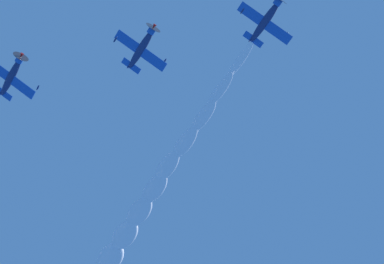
# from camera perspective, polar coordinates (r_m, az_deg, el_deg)

# --- Properties ---
(airplane_lead) EXTENTS (7.21, 6.77, 3.13)m
(airplane_lead) POSITION_cam_1_polar(r_m,az_deg,el_deg) (67.44, 7.94, 11.80)
(airplane_lead) COLOR navy
(airplane_left_wingman) EXTENTS (7.21, 6.77, 3.11)m
(airplane_left_wingman) POSITION_cam_1_polar(r_m,az_deg,el_deg) (68.59, -5.39, 9.00)
(airplane_left_wingman) COLOR navy
(airplane_right_wingman) EXTENTS (7.15, 6.78, 3.17)m
(airplane_right_wingman) POSITION_cam_1_polar(r_m,az_deg,el_deg) (72.89, -18.74, 5.75)
(airplane_right_wingman) COLOR navy
(smoke_trail_lead) EXTENTS (16.12, 40.51, 5.20)m
(smoke_trail_lead) POSITION_cam_1_polar(r_m,az_deg,el_deg) (77.48, -5.04, -7.59)
(smoke_trail_lead) COLOR white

